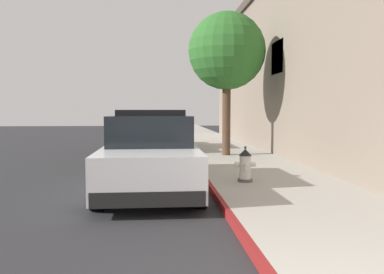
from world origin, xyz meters
name	(u,v)px	position (x,y,z in m)	size (l,w,h in m)	color
ground_plane	(47,168)	(-4.56, 10.00, -0.10)	(29.48, 60.00, 0.20)	#2B2B2D
sidewalk_pavement	(238,160)	(1.44, 10.00, 0.07)	(2.89, 60.00, 0.15)	#ADA89E
curb_painted_edge	(192,160)	(-0.04, 10.00, 0.07)	(0.08, 60.00, 0.15)	maroon
storefront_building	(360,62)	(5.81, 10.68, 3.32)	(6.09, 25.34, 6.63)	gray
police_cruiser	(151,154)	(-1.27, 5.95, 0.74)	(1.94, 4.84, 1.68)	white
parked_car_silver_ahead	(158,133)	(-1.13, 13.74, 0.74)	(1.94, 4.84, 1.56)	black
fire_hydrant	(245,165)	(0.74, 5.79, 0.50)	(0.44, 0.40, 0.76)	#4C4C51
street_tree	(227,52)	(1.20, 10.83, 3.64)	(2.60, 2.60, 4.81)	brown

